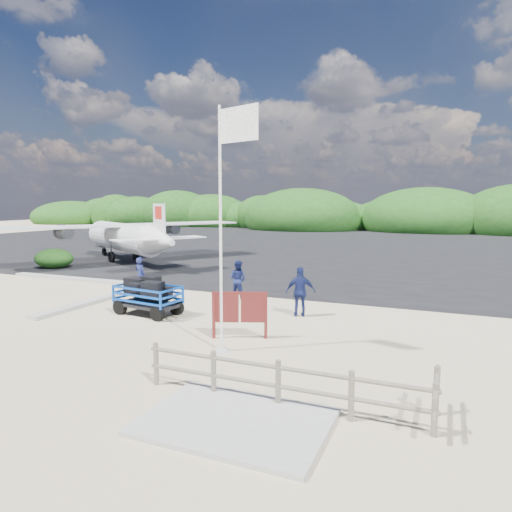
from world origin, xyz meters
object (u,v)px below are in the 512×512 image
Objects in this scene: flagpole at (222,351)px; crew_a at (140,275)px; crew_b at (238,279)px; aircraft_small at (285,242)px; signboard at (240,338)px; crew_c at (300,292)px; baggage_cart at (149,315)px.

flagpole reaches higher than crew_a.
aircraft_small is (-7.55, 27.52, -0.84)m from crew_b.
crew_a is (-7.17, 4.53, 0.84)m from signboard.
crew_c reaches higher than aircraft_small.
baggage_cart is 5.20m from flagpole.
flagpole is at bearing 118.43° from crew_b.
aircraft_small is at bearing -93.34° from crew_c.
crew_c is (0.85, 4.65, 0.92)m from flagpole.
crew_a is 8.16m from crew_c.
flagpole is (4.46, -2.67, 0.00)m from baggage_cart.
crew_b is at bearing 93.71° from signboard.
signboard is (-0.04, 1.31, 0.00)m from flagpole.
flagpole reaches higher than aircraft_small.
crew_a is 28.46m from aircraft_small.
baggage_cart is 1.56× the size of crew_b.
signboard is at bearing 51.17° from crew_c.
flagpole is 35.61m from aircraft_small.
signboard is at bearing 91.92° from flagpole.
crew_b is (-2.62, 6.61, 0.84)m from flagpole.
signboard is 1.09× the size of crew_a.
crew_a is at bearing 125.52° from signboard.
baggage_cart is 0.39× the size of flagpole.
baggage_cart is 1.44× the size of signboard.
flagpole reaches higher than signboard.
crew_b is (1.84, 3.94, 0.84)m from baggage_cart.
crew_c is (0.90, 3.35, 0.92)m from signboard.
crew_b is at bearing 72.64° from baggage_cart.
signboard is at bearing 71.64° from aircraft_small.
crew_c reaches higher than signboard.
crew_b is 0.21× the size of aircraft_small.
crew_a reaches higher than signboard.
signboard is 3.58m from crew_c.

